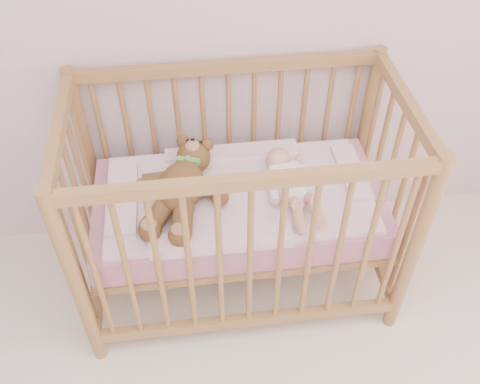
{
  "coord_description": "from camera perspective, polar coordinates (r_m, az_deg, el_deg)",
  "views": [
    {
      "loc": [
        -0.06,
        0.01,
        2.14
      ],
      "look_at": [
        0.13,
        1.55,
        0.62
      ],
      "focal_mm": 40.0,
      "sensor_mm": 36.0,
      "label": 1
    }
  ],
  "objects": [
    {
      "name": "crib",
      "position": [
        2.29,
        -0.16,
        -1.27
      ],
      "size": [
        1.36,
        0.76,
        1.0
      ],
      "primitive_type": null,
      "color": "#A07943",
      "rests_on": "floor"
    },
    {
      "name": "mattress",
      "position": [
        2.3,
        -0.16,
        -1.53
      ],
      "size": [
        1.22,
        0.62,
        0.13
      ],
      "primitive_type": "cube",
      "color": "#C37A94",
      "rests_on": "crib"
    },
    {
      "name": "blanket",
      "position": [
        2.25,
        -0.16,
        -0.2
      ],
      "size": [
        1.1,
        0.58,
        0.06
      ],
      "primitive_type": null,
      "color": "#F3A7C3",
      "rests_on": "mattress"
    },
    {
      "name": "baby",
      "position": [
        2.21,
        5.39,
        1.3
      ],
      "size": [
        0.31,
        0.52,
        0.12
      ],
      "primitive_type": null,
      "rotation": [
        0.0,
        0.0,
        0.17
      ],
      "color": "white",
      "rests_on": "blanket"
    },
    {
      "name": "teddy_bear",
      "position": [
        2.17,
        -6.34,
        0.47
      ],
      "size": [
        0.57,
        0.68,
        0.16
      ],
      "primitive_type": null,
      "rotation": [
        0.0,
        0.0,
        -0.32
      ],
      "color": "brown",
      "rests_on": "blanket"
    }
  ]
}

